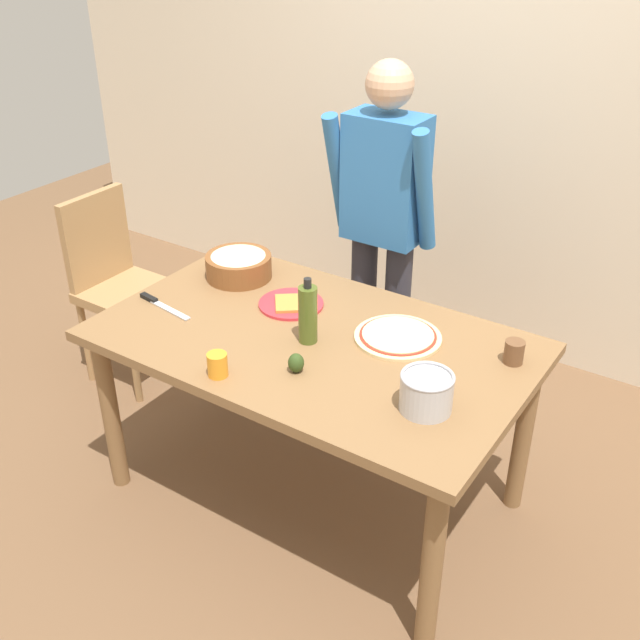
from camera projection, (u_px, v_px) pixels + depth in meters
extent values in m
plane|color=brown|center=(313.00, 491.00, 3.18)|extent=(8.00, 8.00, 0.00)
cube|color=beige|center=(496.00, 101.00, 3.69)|extent=(5.60, 0.10, 2.60)
cube|color=brown|center=(313.00, 342.00, 2.81)|extent=(1.60, 0.96, 0.04)
cylinder|color=brown|center=(111.00, 413.00, 3.06)|extent=(0.07, 0.07, 0.72)
cylinder|color=brown|center=(432.00, 567.00, 2.37)|extent=(0.07, 0.07, 0.72)
cylinder|color=brown|center=(236.00, 329.00, 3.64)|extent=(0.07, 0.07, 0.72)
cylinder|color=brown|center=(523.00, 434.00, 2.95)|extent=(0.07, 0.07, 0.72)
cylinder|color=#2D2D38|center=(363.00, 315.00, 3.63)|extent=(0.12, 0.12, 0.85)
cylinder|color=#2D2D38|center=(396.00, 326.00, 3.54)|extent=(0.12, 0.12, 0.85)
cube|color=#2D6BAD|center=(385.00, 179.00, 3.24)|extent=(0.34, 0.20, 0.55)
cylinder|color=#2D6BAD|center=(338.00, 173.00, 3.30)|extent=(0.07, 0.21, 0.55)
cylinder|color=#2D6BAD|center=(424.00, 192.00, 3.10)|extent=(0.07, 0.21, 0.55)
sphere|color=tan|center=(390.00, 84.00, 3.04)|extent=(0.20, 0.20, 0.20)
cube|color=#A37A4C|center=(129.00, 293.00, 3.71)|extent=(0.40, 0.40, 0.05)
cube|color=#A37A4C|center=(96.00, 238.00, 3.68)|extent=(0.04, 0.38, 0.45)
cylinder|color=#A37A4C|center=(134.00, 362.00, 3.64)|extent=(0.04, 0.04, 0.45)
cylinder|color=#A37A4C|center=(183.00, 332.00, 3.88)|extent=(0.04, 0.04, 0.45)
cylinder|color=#A37A4C|center=(86.00, 342.00, 3.80)|extent=(0.04, 0.04, 0.45)
cylinder|color=#A37A4C|center=(136.00, 314.00, 4.04)|extent=(0.04, 0.04, 0.45)
cylinder|color=beige|center=(398.00, 337.00, 2.79)|extent=(0.32, 0.32, 0.01)
cylinder|color=#B22D1E|center=(398.00, 335.00, 2.79)|extent=(0.29, 0.29, 0.00)
cylinder|color=beige|center=(398.00, 334.00, 2.79)|extent=(0.27, 0.27, 0.00)
cylinder|color=red|center=(291.00, 304.00, 3.02)|extent=(0.26, 0.26, 0.01)
cube|color=#CC8438|center=(288.00, 303.00, 3.00)|extent=(0.16, 0.17, 0.01)
cylinder|color=brown|center=(239.00, 266.00, 3.21)|extent=(0.28, 0.28, 0.10)
ellipsoid|color=beige|center=(238.00, 258.00, 3.19)|extent=(0.25, 0.25, 0.05)
cylinder|color=#47561E|center=(307.00, 314.00, 2.73)|extent=(0.07, 0.07, 0.22)
cylinder|color=black|center=(307.00, 283.00, 2.67)|extent=(0.03, 0.03, 0.04)
cylinder|color=#B7B7BC|center=(426.00, 393.00, 2.39)|extent=(0.17, 0.17, 0.12)
torus|color=#A5A5AD|center=(428.00, 377.00, 2.36)|extent=(0.17, 0.17, 0.01)
cylinder|color=orange|center=(217.00, 365.00, 2.57)|extent=(0.07, 0.07, 0.08)
cylinder|color=brown|center=(514.00, 352.00, 2.64)|extent=(0.07, 0.07, 0.08)
cube|color=silver|center=(170.00, 310.00, 2.98)|extent=(0.22, 0.06, 0.01)
cube|color=black|center=(149.00, 298.00, 3.05)|extent=(0.09, 0.04, 0.02)
ellipsoid|color=#2D4219|center=(296.00, 363.00, 2.59)|extent=(0.06, 0.06, 0.07)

